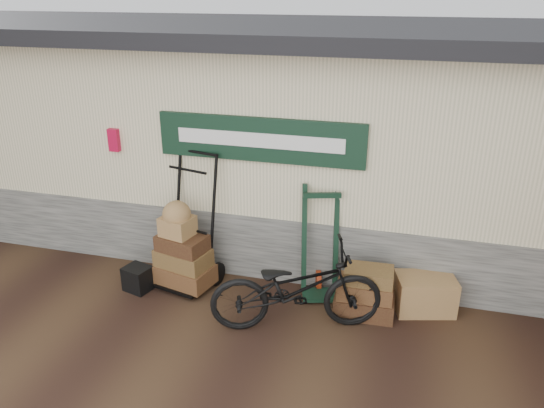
# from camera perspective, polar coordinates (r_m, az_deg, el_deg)

# --- Properties ---
(ground) EXTENTS (80.00, 80.00, 0.00)m
(ground) POSITION_cam_1_polar(r_m,az_deg,el_deg) (6.40, -1.06, -12.69)
(ground) COLOR black
(ground) RESTS_ON ground
(station_building) EXTENTS (14.40, 4.10, 3.20)m
(station_building) POSITION_cam_1_polar(r_m,az_deg,el_deg) (8.16, 4.25, 7.73)
(station_building) COLOR #4C4C47
(station_building) RESTS_ON ground
(porter_trolley) EXTENTS (1.03, 0.86, 1.80)m
(porter_trolley) POSITION_cam_1_polar(r_m,az_deg,el_deg) (6.89, -8.73, -1.66)
(porter_trolley) COLOR black
(porter_trolley) RESTS_ON ground
(green_barrow) EXTENTS (0.62, 0.57, 1.44)m
(green_barrow) POSITION_cam_1_polar(r_m,az_deg,el_deg) (6.65, 5.23, -4.13)
(green_barrow) COLOR black
(green_barrow) RESTS_ON ground
(suitcase_stack) EXTENTS (0.72, 0.47, 0.63)m
(suitcase_stack) POSITION_cam_1_polar(r_m,az_deg,el_deg) (6.50, 9.97, -9.18)
(suitcase_stack) COLOR #391D12
(suitcase_stack) RESTS_ON ground
(wicker_hamper) EXTENTS (0.78, 0.61, 0.45)m
(wicker_hamper) POSITION_cam_1_polar(r_m,az_deg,el_deg) (6.77, 16.11, -9.26)
(wicker_hamper) COLOR olive
(wicker_hamper) RESTS_ON ground
(black_trunk) EXTENTS (0.39, 0.36, 0.33)m
(black_trunk) POSITION_cam_1_polar(r_m,az_deg,el_deg) (7.16, -14.23, -7.76)
(black_trunk) COLOR black
(black_trunk) RESTS_ON ground
(bicycle) EXTENTS (1.29, 2.09, 1.14)m
(bicycle) POSITION_cam_1_polar(r_m,az_deg,el_deg) (6.05, 2.65, -8.56)
(bicycle) COLOR black
(bicycle) RESTS_ON ground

